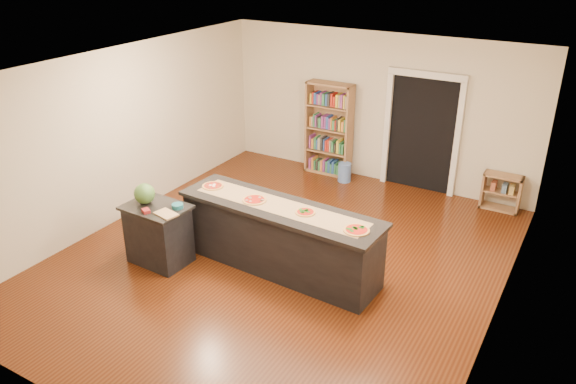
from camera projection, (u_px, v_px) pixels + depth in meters
The scene contains 16 objects.
room at pixel (281, 171), 7.69m from camera, with size 6.00×7.00×2.80m.
doorway at pixel (422, 127), 10.08m from camera, with size 1.40×0.09×2.21m.
kitchen_island at pixel (280, 238), 7.83m from camera, with size 2.98×0.81×0.98m.
side_counter at pixel (159, 234), 8.03m from camera, with size 0.90×0.66×0.89m.
bookshelf at pixel (329, 129), 10.88m from camera, with size 0.91×0.32×1.82m, color #9E744C.
low_shelf at pixel (501, 192), 9.63m from camera, with size 0.64×0.28×0.64m, color #9E744C.
waste_bin at pixel (345, 172), 10.79m from camera, with size 0.25×0.25×0.37m, color #5477BC.
kraft_paper at pixel (280, 206), 7.64m from camera, with size 2.58×0.47×0.00m, color #947A4C.
watermelon at pixel (145, 194), 7.88m from camera, with size 0.29×0.29×0.29m, color #144214.
cutting_board at pixel (166, 214), 7.61m from camera, with size 0.32×0.21×0.02m, color tan.
package_red at pixel (146, 211), 7.67m from camera, with size 0.13×0.09×0.04m, color maroon.
package_teal at pixel (178, 206), 7.79m from camera, with size 0.16×0.16×0.06m, color #195966.
pizza_a at pixel (213, 186), 8.23m from camera, with size 0.32×0.32×0.02m.
pizza_b at pixel (254, 200), 7.79m from camera, with size 0.34×0.34×0.02m.
pizza_c at pixel (305, 212), 7.45m from camera, with size 0.28×0.28×0.02m.
pizza_d at pixel (356, 230), 7.00m from camera, with size 0.32×0.32×0.02m.
Camera 1 is at (3.66, -6.09, 4.36)m, focal length 35.00 mm.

